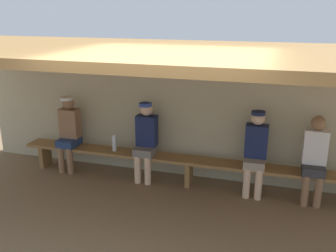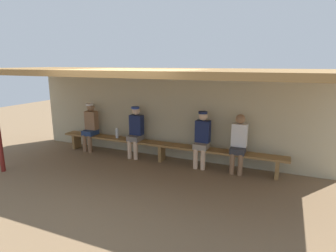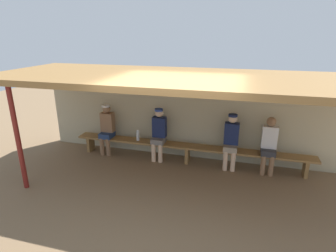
{
  "view_description": "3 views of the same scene",
  "coord_description": "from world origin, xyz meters",
  "px_view_note": "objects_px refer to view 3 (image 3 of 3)",
  "views": [
    {
      "loc": [
        1.29,
        -3.97,
        2.82
      ],
      "look_at": [
        -0.31,
        1.37,
        1.05
      ],
      "focal_mm": 39.86,
      "sensor_mm": 36.0,
      "label": 1
    },
    {
      "loc": [
        2.81,
        -4.57,
        2.44
      ],
      "look_at": [
        0.27,
        1.33,
        0.98
      ],
      "focal_mm": 29.66,
      "sensor_mm": 36.0,
      "label": 2
    },
    {
      "loc": [
        1.22,
        -4.7,
        3.13
      ],
      "look_at": [
        -0.39,
        1.12,
        1.08
      ],
      "focal_mm": 29.37,
      "sensor_mm": 36.0,
      "label": 3
    }
  ],
  "objects_px": {
    "bench": "(188,148)",
    "player_shirtless_tan": "(159,132)",
    "player_leftmost": "(231,139)",
    "water_bottle_blue": "(138,135)",
    "player_in_red": "(107,127)",
    "player_with_sunglasses": "(269,143)",
    "support_post": "(18,139)"
  },
  "relations": [
    {
      "from": "player_leftmost",
      "to": "water_bottle_blue",
      "type": "xyz_separation_m",
      "value": [
        -2.37,
        -0.02,
        -0.15
      ]
    },
    {
      "from": "player_leftmost",
      "to": "player_shirtless_tan",
      "type": "xyz_separation_m",
      "value": [
        -1.8,
        0.0,
        0.0
      ]
    },
    {
      "from": "bench",
      "to": "player_shirtless_tan",
      "type": "xyz_separation_m",
      "value": [
        -0.75,
        0.0,
        0.36
      ]
    },
    {
      "from": "player_leftmost",
      "to": "support_post",
      "type": "bearing_deg",
      "value": -152.92
    },
    {
      "from": "player_with_sunglasses",
      "to": "water_bottle_blue",
      "type": "height_order",
      "value": "player_with_sunglasses"
    },
    {
      "from": "player_leftmost",
      "to": "player_in_red",
      "type": "relative_size",
      "value": 1.0
    },
    {
      "from": "player_leftmost",
      "to": "player_with_sunglasses",
      "type": "height_order",
      "value": "player_leftmost"
    },
    {
      "from": "player_in_red",
      "to": "water_bottle_blue",
      "type": "distance_m",
      "value": 0.9
    },
    {
      "from": "player_in_red",
      "to": "player_leftmost",
      "type": "bearing_deg",
      "value": 0.0
    },
    {
      "from": "bench",
      "to": "player_leftmost",
      "type": "height_order",
      "value": "player_leftmost"
    },
    {
      "from": "support_post",
      "to": "player_shirtless_tan",
      "type": "xyz_separation_m",
      "value": [
        2.32,
        2.1,
        -0.35
      ]
    },
    {
      "from": "water_bottle_blue",
      "to": "player_in_red",
      "type": "bearing_deg",
      "value": 178.91
    },
    {
      "from": "player_shirtless_tan",
      "to": "water_bottle_blue",
      "type": "relative_size",
      "value": 4.75
    },
    {
      "from": "water_bottle_blue",
      "to": "player_shirtless_tan",
      "type": "bearing_deg",
      "value": 1.68
    },
    {
      "from": "support_post",
      "to": "bench",
      "type": "height_order",
      "value": "support_post"
    },
    {
      "from": "bench",
      "to": "player_leftmost",
      "type": "xyz_separation_m",
      "value": [
        1.05,
        0.0,
        0.36
      ]
    },
    {
      "from": "player_shirtless_tan",
      "to": "water_bottle_blue",
      "type": "bearing_deg",
      "value": -178.32
    },
    {
      "from": "player_in_red",
      "to": "water_bottle_blue",
      "type": "xyz_separation_m",
      "value": [
        0.88,
        -0.02,
        -0.15
      ]
    },
    {
      "from": "player_shirtless_tan",
      "to": "player_leftmost",
      "type": "bearing_deg",
      "value": 0.0
    },
    {
      "from": "bench",
      "to": "player_with_sunglasses",
      "type": "relative_size",
      "value": 4.49
    },
    {
      "from": "bench",
      "to": "player_with_sunglasses",
      "type": "height_order",
      "value": "player_with_sunglasses"
    },
    {
      "from": "player_leftmost",
      "to": "player_in_red",
      "type": "height_order",
      "value": "same"
    },
    {
      "from": "bench",
      "to": "player_leftmost",
      "type": "relative_size",
      "value": 4.46
    },
    {
      "from": "bench",
      "to": "water_bottle_blue",
      "type": "relative_size",
      "value": 21.19
    },
    {
      "from": "support_post",
      "to": "player_in_red",
      "type": "distance_m",
      "value": 2.3
    },
    {
      "from": "player_shirtless_tan",
      "to": "water_bottle_blue",
      "type": "xyz_separation_m",
      "value": [
        -0.57,
        -0.02,
        -0.15
      ]
    },
    {
      "from": "player_with_sunglasses",
      "to": "player_shirtless_tan",
      "type": "distance_m",
      "value": 2.65
    },
    {
      "from": "support_post",
      "to": "water_bottle_blue",
      "type": "distance_m",
      "value": 2.77
    },
    {
      "from": "player_with_sunglasses",
      "to": "player_in_red",
      "type": "height_order",
      "value": "player_in_red"
    },
    {
      "from": "player_leftmost",
      "to": "player_in_red",
      "type": "bearing_deg",
      "value": 180.0
    },
    {
      "from": "bench",
      "to": "player_with_sunglasses",
      "type": "distance_m",
      "value": 1.93
    },
    {
      "from": "player_leftmost",
      "to": "water_bottle_blue",
      "type": "relative_size",
      "value": 4.75
    }
  ]
}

